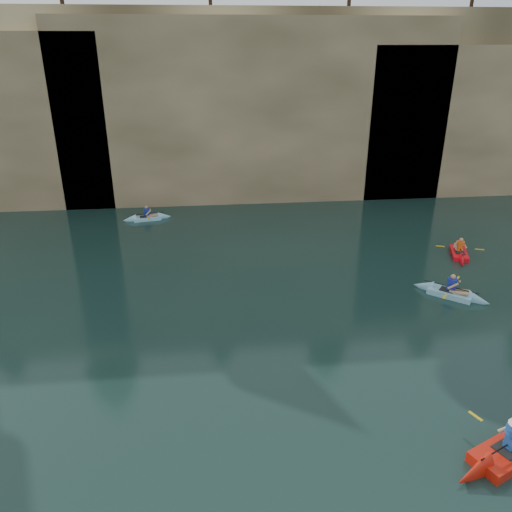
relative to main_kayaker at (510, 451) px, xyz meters
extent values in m
plane|color=black|center=(-6.00, 0.39, -0.19)|extent=(160.00, 160.00, 0.00)
cube|color=tan|center=(-6.00, 30.39, 5.81)|extent=(70.00, 16.00, 12.00)
cube|color=tan|center=(-4.00, 22.99, 5.51)|extent=(24.00, 2.40, 11.40)
cube|color=black|center=(-10.00, 22.34, 1.41)|extent=(3.50, 1.00, 3.20)
cube|color=black|center=(4.00, 22.34, 2.06)|extent=(5.00, 1.00, 4.50)
cube|color=red|center=(0.00, 0.00, -0.02)|extent=(3.09, 2.05, 0.34)
cone|color=red|center=(-1.28, -0.56, -0.02)|extent=(1.32, 1.24, 0.89)
cube|color=black|center=(-0.14, -0.06, 0.12)|extent=(0.73, 0.73, 0.04)
cylinder|color=black|center=(0.00, 0.00, 0.29)|extent=(2.18, 0.99, 0.04)
cube|color=gold|center=(-0.44, 0.99, 0.29)|extent=(0.24, 0.42, 0.02)
cube|color=#7FBBD4|center=(2.52, 8.44, -0.06)|extent=(2.31, 2.13, 0.27)
cone|color=#7FBBD4|center=(3.37, 7.71, -0.06)|extent=(1.12, 1.11, 0.74)
cone|color=#7FBBD4|center=(1.67, 9.17, -0.06)|extent=(1.12, 1.11, 0.74)
cube|color=black|center=(2.40, 8.53, 0.05)|extent=(0.72, 0.71, 0.04)
cube|color=navy|center=(2.52, 8.44, 0.34)|extent=(0.40, 0.38, 0.49)
sphere|color=tan|center=(2.52, 8.44, 0.69)|extent=(0.21, 0.21, 0.21)
cylinder|color=black|center=(2.52, 8.44, 0.22)|extent=(1.68, 1.45, 0.04)
cube|color=gold|center=(3.16, 9.19, 0.22)|extent=(0.33, 0.37, 0.02)
cube|color=gold|center=(1.87, 7.68, 0.22)|extent=(0.33, 0.37, 0.02)
cube|color=red|center=(4.90, 12.44, -0.06)|extent=(1.45, 2.48, 0.25)
cone|color=red|center=(5.27, 13.50, -0.06)|extent=(0.92, 1.02, 0.69)
cone|color=red|center=(4.53, 11.39, -0.06)|extent=(0.92, 1.02, 0.69)
cube|color=black|center=(4.85, 12.30, 0.03)|extent=(0.59, 0.66, 0.04)
cube|color=#F65514|center=(4.90, 12.44, 0.30)|extent=(0.29, 0.36, 0.46)
sphere|color=tan|center=(4.90, 12.44, 0.63)|extent=(0.19, 0.19, 0.19)
cylinder|color=black|center=(4.90, 12.44, 0.20)|extent=(0.70, 1.93, 0.04)
cube|color=gold|center=(4.04, 12.74, 0.20)|extent=(0.42, 0.21, 0.02)
cube|color=gold|center=(5.76, 12.14, 0.20)|extent=(0.42, 0.21, 0.02)
cube|color=#8CD0EA|center=(-10.82, 19.39, -0.07)|extent=(2.26, 1.06, 0.24)
cone|color=#8CD0EA|center=(-9.81, 19.58, -0.07)|extent=(0.87, 0.78, 0.65)
cone|color=#8CD0EA|center=(-11.82, 19.21, -0.07)|extent=(0.87, 0.78, 0.65)
cube|color=black|center=(-10.97, 19.36, 0.02)|extent=(0.61, 0.50, 0.04)
cube|color=navy|center=(-10.82, 19.39, 0.27)|extent=(0.32, 0.24, 0.43)
sphere|color=tan|center=(-10.82, 19.39, 0.58)|extent=(0.18, 0.18, 0.18)
cylinder|color=black|center=(-10.82, 19.39, 0.19)|extent=(1.89, 0.38, 0.04)
cube|color=gold|center=(-10.97, 20.23, 0.19)|extent=(0.15, 0.43, 0.02)
cube|color=gold|center=(-10.66, 18.55, 0.19)|extent=(0.15, 0.43, 0.02)
camera|label=1|loc=(-7.42, -8.85, 9.58)|focal=35.00mm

